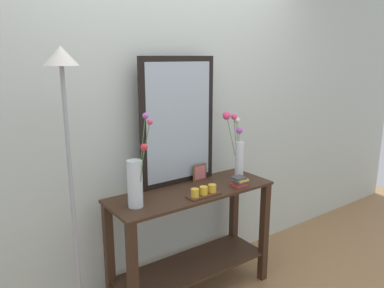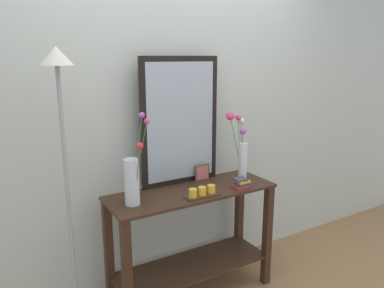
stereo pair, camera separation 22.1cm
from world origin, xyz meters
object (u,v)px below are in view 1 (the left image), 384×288
Objects in this scene: mirror_leaning at (178,122)px; picture_frame_small at (200,172)px; console_table at (192,232)px; book_stack at (240,181)px; tall_vase_left at (136,181)px; vase_right at (237,148)px; candle_tray at (204,192)px; floor_lamp at (69,157)px.

mirror_leaning is 7.30× the size of picture_frame_small.
console_table is 0.51m from book_stack.
book_stack is at bearing -7.25° from tall_vase_left.
mirror_leaning reaches higher than console_table.
mirror_leaning is at bearing 159.82° from vase_right.
mirror_leaning is 3.82× the size of candle_tray.
tall_vase_left is 1.14× the size of vase_right.
tall_vase_left is 0.90m from vase_right.
floor_lamp is at bearing -176.90° from console_table.
picture_frame_small is (0.17, 0.14, 0.39)m from console_table.
mirror_leaning is 0.51× the size of floor_lamp.
console_table is 1.31× the size of mirror_leaning.
candle_tray is (-0.44, -0.16, -0.22)m from vase_right.
candle_tray is at bearing -90.04° from console_table.
tall_vase_left is at bearing -176.55° from vase_right.
console_table is at bearing 89.96° from candle_tray.
picture_frame_small is at bearing 156.76° from vase_right.
candle_tray is at bearing -91.69° from mirror_leaning.
candle_tray reaches higher than console_table.
picture_frame_small is 0.07× the size of floor_lamp.
picture_frame_small is at bearing 39.03° from console_table.
floor_lamp is (-0.40, -0.02, 0.22)m from tall_vase_left.
mirror_leaning is at bearing 88.31° from candle_tray.
console_table is 0.67× the size of floor_lamp.
candle_tray is at bearing -179.09° from book_stack.
floor_lamp reaches higher than vase_right.
console_table is at bearing -92.92° from mirror_leaning.
vase_right is at bearing -23.24° from picture_frame_small.
tall_vase_left reaches higher than candle_tray.
console_table is 0.81m from mirror_leaning.
vase_right is at bearing 3.09° from console_table.
picture_frame_small is at bearing 121.02° from book_stack.
mirror_leaning is 0.63m from book_stack.
vase_right is at bearing 55.15° from book_stack.
vase_right is 0.35m from picture_frame_small.
floor_lamp reaches higher than picture_frame_small.
candle_tray is 0.13× the size of floor_lamp.
mirror_leaning is at bearing 87.08° from console_table.
console_table is 9.57× the size of picture_frame_small.
mirror_leaning reaches higher than candle_tray.
floor_lamp is at bearing -169.74° from picture_frame_small.
candle_tray is at bearing -160.16° from vase_right.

